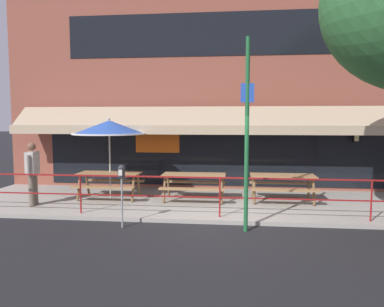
# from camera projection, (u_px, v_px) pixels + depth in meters

# --- Properties ---
(ground_plane) EXTENTS (120.00, 120.00, 0.00)m
(ground_plane) POSITION_uv_depth(u_px,v_px,m) (219.00, 225.00, 8.65)
(ground_plane) COLOR black
(patio_deck) EXTENTS (15.00, 4.00, 0.10)m
(patio_deck) POSITION_uv_depth(u_px,v_px,m) (222.00, 203.00, 10.63)
(patio_deck) COLOR #9E998E
(patio_deck) RESTS_ON ground
(restaurant_building) EXTENTS (15.00, 1.60, 7.41)m
(restaurant_building) POSITION_uv_depth(u_px,v_px,m) (225.00, 82.00, 12.49)
(restaurant_building) COLOR brown
(restaurant_building) RESTS_ON ground
(patio_railing) EXTENTS (13.84, 0.04, 0.97)m
(patio_railing) POSITION_uv_depth(u_px,v_px,m) (220.00, 188.00, 8.87)
(patio_railing) COLOR maroon
(patio_railing) RESTS_ON patio_deck
(picnic_table_left) EXTENTS (1.80, 1.42, 0.76)m
(picnic_table_left) POSITION_uv_depth(u_px,v_px,m) (109.00, 178.00, 10.98)
(picnic_table_left) COLOR #997047
(picnic_table_left) RESTS_ON patio_deck
(picnic_table_centre) EXTENTS (1.80, 1.42, 0.76)m
(picnic_table_centre) POSITION_uv_depth(u_px,v_px,m) (194.00, 180.00, 10.71)
(picnic_table_centre) COLOR #997047
(picnic_table_centre) RESTS_ON patio_deck
(picnic_table_right) EXTENTS (1.80, 1.42, 0.76)m
(picnic_table_right) POSITION_uv_depth(u_px,v_px,m) (282.00, 181.00, 10.55)
(picnic_table_right) COLOR #997047
(picnic_table_right) RESTS_ON patio_deck
(patio_umbrella_left) EXTENTS (2.14, 2.14, 2.38)m
(patio_umbrella_left) POSITION_uv_depth(u_px,v_px,m) (109.00, 128.00, 10.92)
(patio_umbrella_left) COLOR #B7B2A8
(patio_umbrella_left) RESTS_ON patio_deck
(pedestrian_walking) EXTENTS (0.27, 0.62, 1.71)m
(pedestrian_walking) POSITION_uv_depth(u_px,v_px,m) (33.00, 170.00, 10.07)
(pedestrian_walking) COLOR #665B4C
(pedestrian_walking) RESTS_ON patio_deck
(parking_meter_near) EXTENTS (0.15, 0.16, 1.42)m
(parking_meter_near) POSITION_uv_depth(u_px,v_px,m) (121.00, 177.00, 8.31)
(parking_meter_near) COLOR gray
(parking_meter_near) RESTS_ON ground
(street_sign_pole) EXTENTS (0.28, 0.09, 4.15)m
(street_sign_pole) POSITION_uv_depth(u_px,v_px,m) (247.00, 134.00, 7.94)
(street_sign_pole) COLOR #1E6033
(street_sign_pole) RESTS_ON ground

